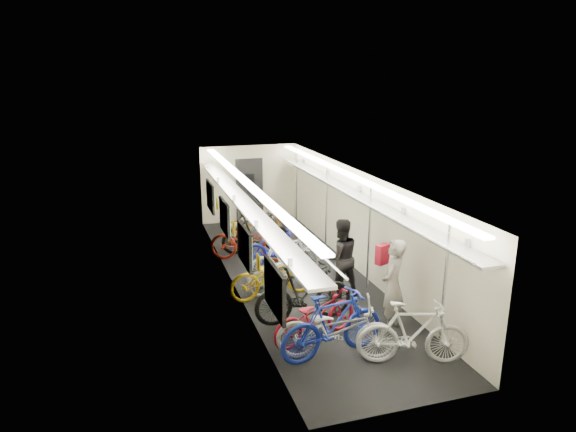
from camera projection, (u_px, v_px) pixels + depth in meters
train_car_shell at (274, 202)px, 11.92m from camera, size 10.00×10.00×10.00m
bicycle_0 at (336, 330)px, 8.36m from camera, size 2.09×1.28×1.04m
bicycle_1 at (333, 325)px, 8.40m from camera, size 1.98×0.85×1.15m
bicycle_2 at (315, 316)px, 8.96m from camera, size 1.87×1.15×0.93m
bicycle_3 at (304, 293)px, 9.59m from camera, size 1.93×0.56×1.16m
bicycle_4 at (273, 275)px, 10.68m from camera, size 1.96×0.87×1.00m
bicycle_5 at (285, 258)px, 11.38m from camera, size 2.01×1.04×1.16m
bicycle_6 at (284, 271)px, 11.02m from camera, size 1.84×1.05×0.91m
bicycle_7 at (275, 248)px, 12.40m from camera, size 1.59×0.62×0.93m
bicycle_8 at (249, 240)px, 12.78m from camera, size 2.10×1.43×1.04m
bicycle_9 at (256, 233)px, 13.32m from camera, size 1.83×0.62×1.08m
bicycle_10 at (253, 223)px, 14.42m from camera, size 1.88×1.09×0.93m
bicycle_11 at (413, 333)px, 8.19m from camera, size 1.88×1.03×1.09m
bicycle_12 at (253, 225)px, 14.05m from camera, size 2.13×1.42×1.06m
passenger_near at (392, 286)px, 9.21m from camera, size 0.75×0.74×1.74m
passenger_mid at (340, 258)px, 10.70m from camera, size 0.82×0.65×1.68m
backpack at (382, 254)px, 9.60m from camera, size 0.29×0.23×0.38m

